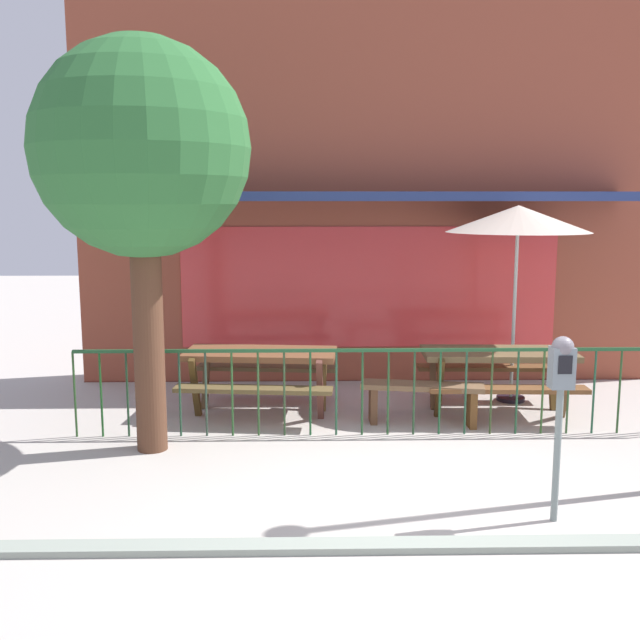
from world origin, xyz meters
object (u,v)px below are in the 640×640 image
(parking_meter_near, at_px, (561,380))
(picnic_table_left, at_px, (261,364))
(patio_umbrella, at_px, (518,220))
(picnic_table_right, at_px, (498,364))
(street_tree, at_px, (142,153))
(patio_bench, at_px, (422,394))

(parking_meter_near, bearing_deg, picnic_table_left, 129.30)
(picnic_table_left, height_order, patio_umbrella, patio_umbrella)
(picnic_table_right, bearing_deg, street_tree, -162.48)
(patio_bench, bearing_deg, patio_umbrella, 37.06)
(patio_umbrella, bearing_deg, parking_meter_near, -100.38)
(picnic_table_left, xyz_separation_m, patio_bench, (1.88, -0.48, -0.26))
(picnic_table_left, distance_m, patio_bench, 1.95)
(picnic_table_left, distance_m, picnic_table_right, 2.86)
(parking_meter_near, relative_size, street_tree, 0.37)
(picnic_table_right, xyz_separation_m, parking_meter_near, (-0.32, -3.04, 0.55))
(street_tree, bearing_deg, patio_umbrella, 23.03)
(picnic_table_left, height_order, parking_meter_near, parking_meter_near)
(patio_bench, bearing_deg, street_tree, -164.55)
(patio_umbrella, bearing_deg, street_tree, -156.97)
(patio_umbrella, xyz_separation_m, parking_meter_near, (-0.66, -3.61, -1.15))
(picnic_table_left, bearing_deg, picnic_table_right, -1.10)
(patio_umbrella, relative_size, street_tree, 0.61)
(picnic_table_right, distance_m, street_tree, 4.75)
(patio_bench, xyz_separation_m, street_tree, (-2.93, -0.81, 2.66))
(patio_umbrella, bearing_deg, picnic_table_right, -120.54)
(picnic_table_right, relative_size, patio_umbrella, 0.74)
(patio_bench, bearing_deg, parking_meter_near, -75.90)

